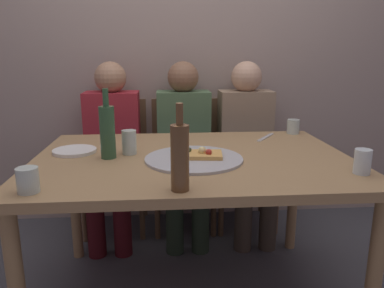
{
  "coord_description": "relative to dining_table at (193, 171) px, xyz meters",
  "views": [
    {
      "loc": [
        -0.14,
        -1.67,
        1.23
      ],
      "look_at": [
        -0.0,
        0.03,
        0.81
      ],
      "focal_mm": 34.91,
      "sensor_mm": 36.0,
      "label": 1
    }
  ],
  "objects": [
    {
      "name": "chair_right",
      "position": [
        0.44,
        0.92,
        -0.17
      ],
      "size": [
        0.44,
        0.44,
        0.9
      ],
      "rotation": [
        0.0,
        0.0,
        3.14
      ],
      "color": "brown",
      "rests_on": "ground_plane"
    },
    {
      "name": "back_wall",
      "position": [
        0.0,
        1.08,
        0.62
      ],
      "size": [
        6.0,
        0.1,
        2.6
      ],
      "primitive_type": "cube",
      "color": "gray",
      "rests_on": "ground_plane"
    },
    {
      "name": "tumbler_far",
      "position": [
        0.64,
        0.45,
        0.12
      ],
      "size": [
        0.07,
        0.07,
        0.08
      ],
      "primitive_type": "cylinder",
      "color": "#B7C6BC",
      "rests_on": "dining_table"
    },
    {
      "name": "short_glass",
      "position": [
        -0.3,
        0.06,
        0.13
      ],
      "size": [
        0.07,
        0.07,
        0.11
      ],
      "primitive_type": "cylinder",
      "color": "#B7C6BC",
      "rests_on": "dining_table"
    },
    {
      "name": "guest_by_wall",
      "position": [
        0.44,
        0.76,
        -0.04
      ],
      "size": [
        0.36,
        0.56,
        1.17
      ],
      "rotation": [
        0.0,
        0.0,
        3.14
      ],
      "color": "#937A60",
      "rests_on": "ground_plane"
    },
    {
      "name": "wine_bottle",
      "position": [
        -0.39,
        -0.0,
        0.2
      ],
      "size": [
        0.07,
        0.07,
        0.32
      ],
      "color": "#2D5133",
      "rests_on": "dining_table"
    },
    {
      "name": "chair_middle",
      "position": [
        0.01,
        0.92,
        -0.17
      ],
      "size": [
        0.44,
        0.44,
        0.9
      ],
      "rotation": [
        0.0,
        0.0,
        3.14
      ],
      "color": "brown",
      "rests_on": "ground_plane"
    },
    {
      "name": "chair_left",
      "position": [
        -0.47,
        0.92,
        -0.17
      ],
      "size": [
        0.44,
        0.44,
        0.9
      ],
      "rotation": [
        0.0,
        0.0,
        3.14
      ],
      "color": "brown",
      "rests_on": "ground_plane"
    },
    {
      "name": "dining_table",
      "position": [
        0.0,
        0.0,
        0.0
      ],
      "size": [
        1.46,
        1.03,
        0.76
      ],
      "color": "#99754C",
      "rests_on": "ground_plane"
    },
    {
      "name": "pizza_tray",
      "position": [
        -0.0,
        -0.07,
        0.08
      ],
      "size": [
        0.44,
        0.44,
        0.01
      ],
      "primitive_type": "cylinder",
      "color": "#ADADB2",
      "rests_on": "dining_table"
    },
    {
      "name": "table_knife",
      "position": [
        0.44,
        0.35,
        0.08
      ],
      "size": [
        0.14,
        0.19,
        0.01
      ],
      "primitive_type": "cube",
      "rotation": [
        0.0,
        0.0,
        4.09
      ],
      "color": "#B7B7BC",
      "rests_on": "dining_table"
    },
    {
      "name": "beer_bottle",
      "position": [
        -0.08,
        -0.44,
        0.2
      ],
      "size": [
        0.06,
        0.06,
        0.31
      ],
      "color": "brown",
      "rests_on": "dining_table"
    },
    {
      "name": "tumbler_near",
      "position": [
        -0.6,
        -0.42,
        0.12
      ],
      "size": [
        0.08,
        0.08,
        0.09
      ],
      "primitive_type": "cylinder",
      "color": "#B7C6BC",
      "rests_on": "dining_table"
    },
    {
      "name": "guest_in_beanie",
      "position": [
        0.01,
        0.76,
        -0.04
      ],
      "size": [
        0.36,
        0.56,
        1.17
      ],
      "rotation": [
        0.0,
        0.0,
        3.14
      ],
      "color": "#4C6B47",
      "rests_on": "ground_plane"
    },
    {
      "name": "pizza_slice_last",
      "position": [
        0.02,
        -0.05,
        0.1
      ],
      "size": [
        0.23,
        0.15,
        0.05
      ],
      "color": "tan",
      "rests_on": "pizza_tray"
    },
    {
      "name": "guest_in_sweater",
      "position": [
        -0.47,
        0.76,
        -0.04
      ],
      "size": [
        0.36,
        0.56,
        1.17
      ],
      "rotation": [
        0.0,
        0.0,
        3.14
      ],
      "color": "maroon",
      "rests_on": "ground_plane"
    },
    {
      "name": "wine_glass",
      "position": [
        0.65,
        -0.31,
        0.13
      ],
      "size": [
        0.07,
        0.07,
        0.1
      ],
      "primitive_type": "cylinder",
      "color": "silver",
      "rests_on": "dining_table"
    },
    {
      "name": "plate_stack",
      "position": [
        -0.56,
        0.11,
        0.08
      ],
      "size": [
        0.21,
        0.21,
        0.02
      ],
      "primitive_type": "cylinder",
      "color": "white",
      "rests_on": "dining_table"
    }
  ]
}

